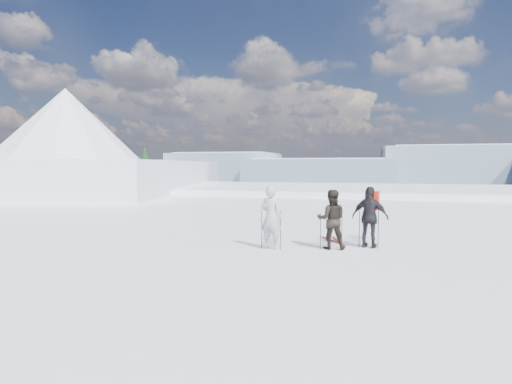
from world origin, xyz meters
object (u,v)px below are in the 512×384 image
at_px(skier_dark, 331,219).
at_px(skis_loose, 336,241).
at_px(skier_grey, 271,217).
at_px(skier_pack, 370,217).

bearing_deg(skier_dark, skis_loose, -100.13).
distance_m(skier_grey, skier_pack, 3.16).
xyz_separation_m(skier_dark, skier_pack, (1.18, 0.48, 0.04)).
relative_size(skier_dark, skier_pack, 0.96).
height_order(skier_pack, skis_loose, skier_pack).
bearing_deg(skier_dark, skier_pack, -164.13).
xyz_separation_m(skier_dark, skis_loose, (0.09, 1.20, -0.92)).
distance_m(skier_dark, skier_pack, 1.28).
bearing_deg(skier_pack, skier_dark, 37.35).
height_order(skier_dark, skier_pack, skier_pack).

